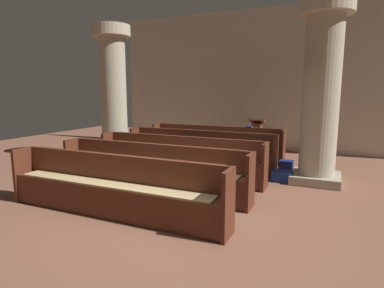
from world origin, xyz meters
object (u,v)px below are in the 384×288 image
(pillar_far_side, at_px, (113,91))
(hymn_book, at_px, (249,127))
(kneeler_box_navy, at_px, (286,165))
(pew_row_1, at_px, (199,148))
(kneeler_box_blue, at_px, (282,176))
(pillar_aisle_side, at_px, (321,91))
(lectern, at_px, (256,139))
(pew_row_3, at_px, (151,168))
(pew_row_2, at_px, (179,156))
(pew_row_0, at_px, (215,141))
(pew_row_4, at_px, (111,184))

(pillar_far_side, distance_m, hymn_book, 3.95)
(hymn_book, bearing_deg, kneeler_box_navy, -32.32)
(pew_row_1, xyz_separation_m, hymn_book, (0.93, 1.34, 0.44))
(hymn_book, distance_m, kneeler_box_blue, 2.30)
(pew_row_1, height_order, kneeler_box_blue, pew_row_1)
(pillar_aisle_side, distance_m, kneeler_box_navy, 2.10)
(lectern, bearing_deg, pew_row_3, -100.68)
(pillar_far_side, bearing_deg, kneeler_box_navy, 5.62)
(pew_row_1, distance_m, pew_row_2, 1.15)
(pew_row_3, bearing_deg, pew_row_0, 90.00)
(lectern, xyz_separation_m, hymn_book, (0.04, -1.07, 0.49))
(hymn_book, bearing_deg, pew_row_1, -124.57)
(pillar_aisle_side, bearing_deg, pillar_far_side, 176.47)
(pew_row_1, relative_size, pillar_far_side, 1.04)
(pew_row_1, relative_size, pillar_aisle_side, 1.04)
(pew_row_3, relative_size, pillar_far_side, 1.04)
(pew_row_3, relative_size, hymn_book, 18.40)
(pew_row_1, relative_size, pew_row_4, 1.00)
(pew_row_2, distance_m, kneeler_box_navy, 2.74)
(pillar_far_side, distance_m, kneeler_box_navy, 5.12)
(kneeler_box_navy, bearing_deg, pew_row_0, 165.88)
(pew_row_3, bearing_deg, pew_row_1, 90.00)
(pew_row_4, distance_m, kneeler_box_blue, 3.69)
(pillar_far_side, height_order, hymn_book, pillar_far_side)
(pillar_aisle_side, relative_size, kneeler_box_blue, 8.84)
(pew_row_1, relative_size, hymn_book, 18.40)
(lectern, bearing_deg, kneeler_box_navy, -57.02)
(pew_row_4, bearing_deg, pew_row_1, 90.00)
(pew_row_3, bearing_deg, pillar_far_side, 137.81)
(pew_row_0, bearing_deg, lectern, 54.96)
(pew_row_1, bearing_deg, pew_row_2, -90.00)
(pillar_aisle_side, bearing_deg, pew_row_3, -142.48)
(pew_row_2, bearing_deg, pew_row_4, -90.00)
(pew_row_2, height_order, lectern, lectern)
(pew_row_4, xyz_separation_m, kneeler_box_navy, (2.05, 4.08, -0.38))
(pew_row_2, distance_m, kneeler_box_blue, 2.26)
(pew_row_4, bearing_deg, lectern, 81.38)
(pew_row_1, xyz_separation_m, kneeler_box_blue, (2.11, -0.45, -0.39))
(pew_row_2, height_order, kneeler_box_navy, pew_row_2)
(pew_row_0, bearing_deg, pillar_far_side, -160.10)
(kneeler_box_blue, relative_size, kneeler_box_navy, 1.29)
(pillar_aisle_side, xyz_separation_m, kneeler_box_blue, (-0.66, -0.27, -1.80))
(pew_row_1, bearing_deg, kneeler_box_navy, 17.23)
(pew_row_0, bearing_deg, pew_row_4, -90.00)
(pew_row_3, height_order, kneeler_box_navy, pew_row_3)
(pew_row_3, bearing_deg, hymn_book, 75.74)
(pew_row_1, height_order, pew_row_3, same)
(pew_row_0, bearing_deg, pew_row_3, -90.00)
(pew_row_2, xyz_separation_m, pillar_aisle_side, (2.77, 0.98, 1.42))
(pew_row_3, distance_m, kneeler_box_navy, 3.60)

